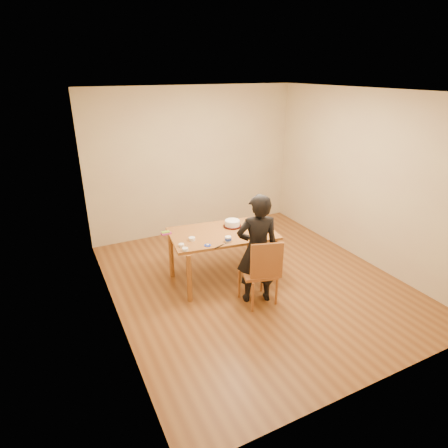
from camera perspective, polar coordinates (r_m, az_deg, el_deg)
name	(u,v)px	position (r m, az deg, el deg)	size (l,w,h in m)	color
room_shell	(244,189)	(5.42, 3.12, 5.33)	(4.00, 4.50, 2.70)	brown
dining_table	(222,234)	(5.46, -0.23, -1.47)	(1.51, 0.90, 0.04)	brown
dining_chair	(258,272)	(5.05, 5.23, -7.28)	(0.43, 0.43, 0.04)	brown
cake_plate	(232,226)	(5.65, 1.27, -0.29)	(0.27, 0.27, 0.02)	red
cake	(232,223)	(5.63, 1.27, 0.14)	(0.23, 0.23, 0.07)	white
frosting_dome	(232,220)	(5.61, 1.28, 0.60)	(0.22, 0.22, 0.03)	white
frosting_tub	(228,239)	(5.15, 0.64, -2.31)	(0.08, 0.08, 0.08)	white
frosting_lid	(208,245)	(5.05, -2.52, -3.26)	(0.10, 0.10, 0.01)	#182B9D
frosting_dollop	(208,244)	(5.05, -2.52, -3.13)	(0.04, 0.04, 0.02)	white
ramekin_green	(185,249)	(4.93, -5.94, -3.86)	(0.08, 0.08, 0.04)	white
ramekin_yellow	(192,239)	(5.22, -4.92, -2.27)	(0.09, 0.09, 0.04)	white
ramekin_multi	(181,245)	(5.06, -6.51, -3.21)	(0.07, 0.07, 0.04)	white
candy_box_pink	(166,233)	(5.46, -8.81, -1.42)	(0.14, 0.07, 0.02)	#CB2F67
candy_box_green	(166,232)	(5.45, -8.89, -1.22)	(0.12, 0.06, 0.02)	green
spatula	(219,246)	(5.02, -0.73, -3.43)	(0.17, 0.02, 0.01)	black
person	(257,249)	(4.93, 5.09, -3.88)	(0.56, 0.37, 1.53)	black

